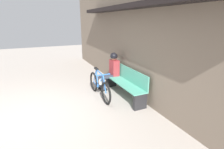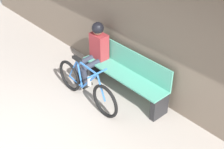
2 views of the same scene
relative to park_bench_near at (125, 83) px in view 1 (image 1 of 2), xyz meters
name	(u,v)px [view 1 (image 1 of 2)]	position (x,y,z in m)	size (l,w,h in m)	color
ground_plane	(30,120)	(0.28, -2.60, -0.40)	(24.00, 24.00, 0.00)	#ADA399
storefront_wall	(141,40)	(0.28, 0.29, 1.26)	(12.00, 0.56, 3.20)	#756656
park_bench_near	(125,83)	(0.00, 0.00, 0.00)	(1.87, 0.42, 0.84)	#51A88E
bicycle	(99,86)	(-0.24, -0.72, -0.07)	(1.63, 0.40, 0.83)	black
person_seated	(111,68)	(-0.72, -0.12, 0.28)	(0.34, 0.65, 1.19)	#2D3342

